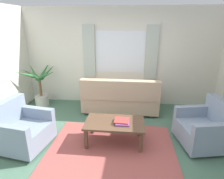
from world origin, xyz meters
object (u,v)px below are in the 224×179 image
coffee_table (115,125)px  potted_plant (40,86)px  couch (120,98)px  armchair_left (21,129)px  book_stack_on_table (122,121)px  armchair_right (206,128)px

coffee_table → potted_plant: 2.64m
couch → armchair_left: bearing=44.0°
book_stack_on_table → potted_plant: size_ratio=0.26×
armchair_left → potted_plant: size_ratio=0.82×
potted_plant → armchair_left: bearing=-75.5°
couch → potted_plant: potted_plant is taller
armchair_right → coffee_table: bearing=-98.1°
couch → armchair_right: 2.09m
couch → potted_plant: 2.19m
potted_plant → couch: bearing=-3.8°
couch → armchair_left: size_ratio=1.98×
couch → potted_plant: size_ratio=1.62×
coffee_table → armchair_right: bearing=3.4°
armchair_left → armchair_right: size_ratio=0.97×
armchair_left → book_stack_on_table: armchair_left is taller
couch → book_stack_on_table: couch is taller
armchair_left → coffee_table: armchair_left is taller
armchair_right → coffee_table: size_ratio=0.90×
couch → book_stack_on_table: 1.39m
armchair_left → potted_plant: (-0.47, 1.80, 0.21)m
coffee_table → potted_plant: bearing=145.0°
couch → potted_plant: bearing=-3.8°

